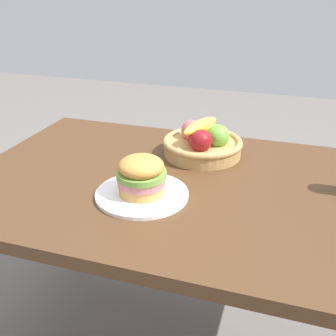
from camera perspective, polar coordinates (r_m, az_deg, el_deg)
name	(u,v)px	position (r m, az deg, el deg)	size (l,w,h in m)	color
dining_table	(182,209)	(1.36, 1.92, -5.69)	(1.40, 0.90, 0.75)	#4C301C
plate	(142,194)	(1.22, -3.65, -3.66)	(0.28, 0.28, 0.01)	white
sandwich	(141,175)	(1.19, -3.73, -0.97)	(0.15, 0.15, 0.12)	tan
fruit_basket	(203,142)	(1.49, 4.87, 3.58)	(0.29, 0.29, 0.14)	tan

